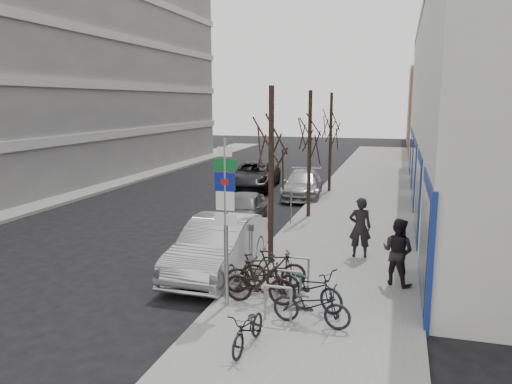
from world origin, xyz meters
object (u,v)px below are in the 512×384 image
Objects in this scene: meter_front at (252,241)px; meter_back at (314,184)px; bike_far_inner at (274,269)px; pedestrian_far at (398,251)px; tree_near at (271,134)px; meter_mid at (291,205)px; highway_sign_pole at (226,213)px; bike_far_curb at (312,302)px; bike_near_left at (249,326)px; bike_mid_inner at (258,272)px; parked_car_front at (218,246)px; parked_car_mid at (243,210)px; bike_mid_curb at (311,283)px; lane_car at (254,176)px; tree_far at (331,119)px; bike_rack at (288,282)px; tree_mid at (310,124)px; bike_near_right at (260,282)px; pedestrian_near at (360,227)px.

meter_front is 11.00m from meter_back.
bike_far_inner is 0.94× the size of pedestrian_far.
tree_near is 4.33× the size of meter_mid.
highway_sign_pole is 2.39× the size of bike_far_inner.
tree_near reaches higher than meter_front.
meter_back is 0.71× the size of bike_far_curb.
bike_near_left is 2.97m from bike_mid_inner.
meter_mid is at bearing -8.20° from bike_far_inner.
tree_near is 1.10× the size of parked_car_front.
tree_near is 6.19m from parked_car_mid.
parked_car_mid is (-1.01, 5.56, -0.13)m from parked_car_front.
meter_back is at bearing 85.52° from parked_car_front.
bike_mid_curb is (1.77, -3.00, -3.37)m from tree_near.
lane_car is (-6.22, 16.30, 0.04)m from bike_mid_curb.
bike_near_left is at bearing 85.16° from pedestrian_far.
tree_far reaches higher than meter_back.
bike_mid_curb is at bearing -128.57° from bike_mid_inner.
lane_car reaches higher than meter_mid.
parked_car_front is (-3.12, 2.04, 0.09)m from bike_mid_curb.
highway_sign_pole is at bearing -156.41° from bike_rack.
bike_far_inner is at bearing -81.46° from meter_mid.
bike_mid_inner is at bearing -82.86° from tree_near.
tree_mid reaches higher than lane_car.
meter_mid reaches higher than bike_far_curb.
lane_car reaches higher than bike_far_inner.
highway_sign_pole is 3.39m from meter_front.
bike_near_right is at bearing -79.16° from lane_car.
bike_near_left is (1.39, -10.40, -0.29)m from meter_mid.
tree_mid is 3.55× the size of bike_near_left.
bike_near_left is (1.39, -4.90, -0.29)m from meter_front.
pedestrian_far reaches higher than bike_mid_curb.
bike_near_left is (-0.26, -2.50, -0.04)m from bike_rack.
bike_near_right is at bearing 62.92° from pedestrian_far.
tree_near is at bearing -77.56° from lane_car.
bike_mid_inner is at bearing -84.19° from meter_mid.
bike_rack is 1.27× the size of bike_mid_inner.
pedestrian_near is (2.58, -5.19, -2.99)m from tree_mid.
tree_near is 6.50m from tree_mid.
tree_near is 10.98m from meter_back.
meter_mid and meter_back have the same top height.
meter_mid reaches higher than bike_far_inner.
tree_mid is at bearing 73.30° from meter_mid.
meter_front is 0.71× the size of bike_mid_inner.
parked_car_front is 0.90× the size of lane_car.
parked_car_front is (-1.35, -7.46, -3.28)m from tree_mid.
tree_far is 3.14× the size of bike_far_inner.
highway_sign_pole reaches higher than parked_car_front.
highway_sign_pole is 0.76× the size of lane_car.
lane_car is at bearing 96.50° from parked_car_mid.
tree_far is 9.37m from parked_car_mid.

